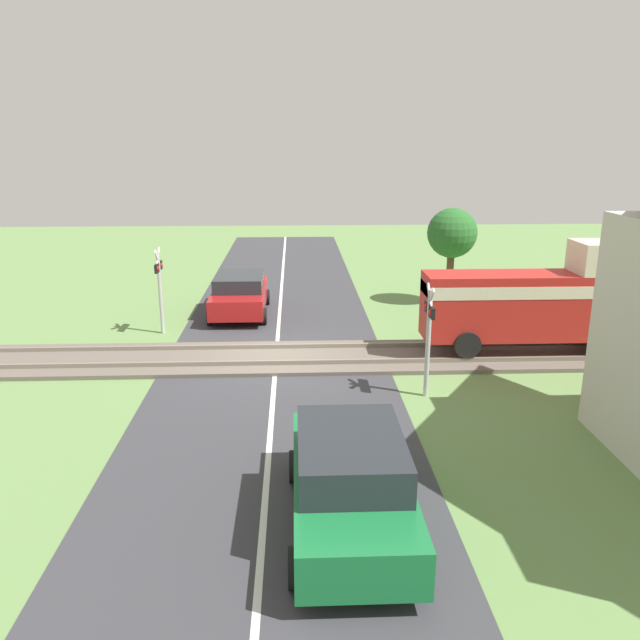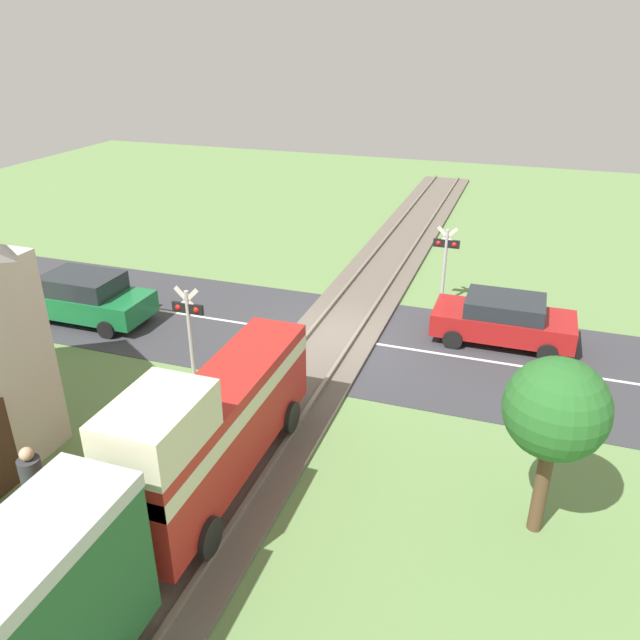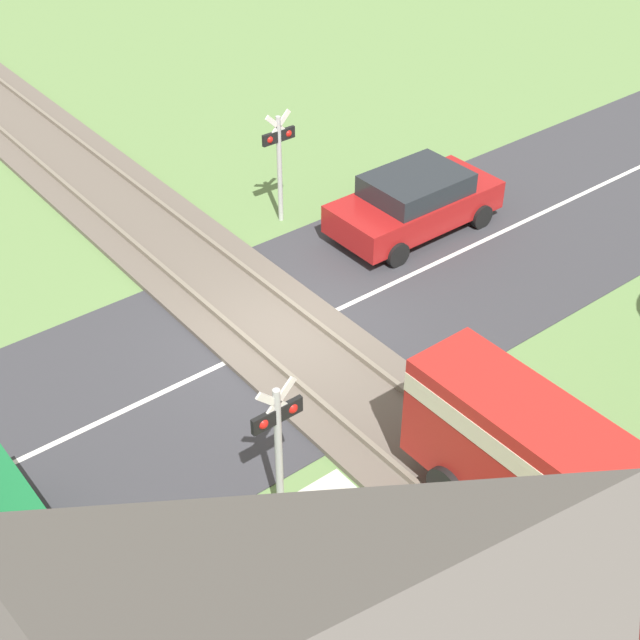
% 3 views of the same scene
% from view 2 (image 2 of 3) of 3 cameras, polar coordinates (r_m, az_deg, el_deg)
% --- Properties ---
extents(ground_plane, '(60.00, 60.00, 0.00)m').
position_cam_2_polar(ground_plane, '(19.81, 1.22, -1.64)').
color(ground_plane, '#66894C').
extents(road_surface, '(48.00, 6.40, 0.02)m').
position_cam_2_polar(road_surface, '(19.81, 1.22, -1.61)').
color(road_surface, '#38383D').
rests_on(road_surface, ground_plane).
extents(track_bed, '(2.80, 48.00, 0.24)m').
position_cam_2_polar(track_bed, '(19.78, 1.22, -1.46)').
color(track_bed, '#665B51').
rests_on(track_bed, ground_plane).
extents(car_near_crossing, '(4.24, 2.05, 1.49)m').
position_cam_2_polar(car_near_crossing, '(20.02, 16.42, 0.08)').
color(car_near_crossing, '#A81919').
rests_on(car_near_crossing, ground_plane).
extents(car_far_side, '(4.44, 2.02, 1.64)m').
position_cam_2_polar(car_far_side, '(22.06, -20.73, 1.97)').
color(car_far_side, '#197038').
rests_on(car_far_side, ground_plane).
extents(crossing_signal_west_approach, '(0.90, 0.18, 2.85)m').
position_cam_2_polar(crossing_signal_west_approach, '(22.01, 11.40, 5.86)').
color(crossing_signal_west_approach, '#B7B7B7').
rests_on(crossing_signal_west_approach, ground_plane).
extents(crossing_signal_east_approach, '(0.90, 0.18, 2.85)m').
position_cam_2_polar(crossing_signal_east_approach, '(16.93, -11.88, -0.19)').
color(crossing_signal_east_approach, '#B7B7B7').
rests_on(crossing_signal_east_approach, ground_plane).
extents(pedestrian_by_station, '(0.43, 0.43, 1.75)m').
position_cam_2_polar(pedestrian_by_station, '(13.78, -24.63, -13.77)').
color(pedestrian_by_station, '#333338').
rests_on(pedestrian_by_station, ground_plane).
extents(tree_roadside_hedge, '(1.90, 1.90, 3.73)m').
position_cam_2_polar(tree_roadside_hedge, '(12.01, 20.77, -7.75)').
color(tree_roadside_hedge, brown).
rests_on(tree_roadside_hedge, ground_plane).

